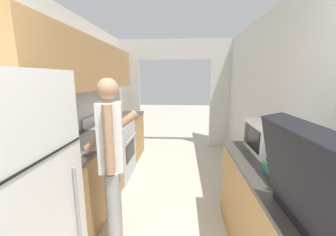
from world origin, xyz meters
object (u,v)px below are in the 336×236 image
object	(u,v)px
range_oven	(112,150)
suitcase	(336,200)
person	(112,163)
book_stack	(285,171)
microwave	(272,138)

from	to	relation	value
range_oven	suitcase	distance (m)	3.02
person	book_stack	world-z (taller)	person
suitcase	microwave	distance (m)	1.13
microwave	book_stack	distance (m)	0.56
range_oven	person	size ratio (longest dim) A/B	0.64
person	microwave	distance (m)	1.56
range_oven	person	bearing A→B (deg)	-70.24
suitcase	microwave	bearing A→B (deg)	81.33
suitcase	book_stack	bearing A→B (deg)	84.53
person	microwave	size ratio (longest dim) A/B	3.16
suitcase	microwave	xyz separation A→B (m)	(0.17, 1.12, -0.03)
book_stack	microwave	bearing A→B (deg)	77.96
microwave	book_stack	size ratio (longest dim) A/B	1.66
range_oven	book_stack	xyz separation A→B (m)	(1.94, -1.70, 0.50)
range_oven	person	xyz separation A→B (m)	(0.53, -1.47, 0.42)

